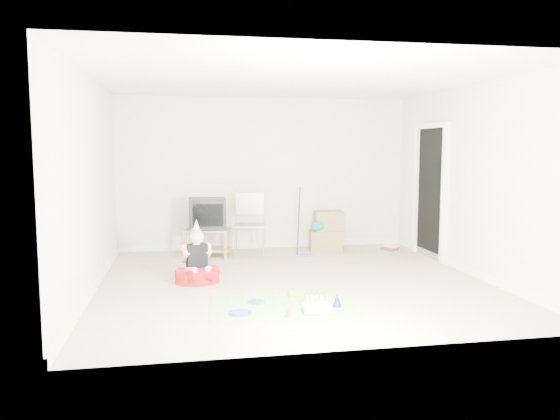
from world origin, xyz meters
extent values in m
plane|color=tan|center=(0.00, 0.00, 0.00)|extent=(5.00, 5.00, 0.00)
cube|color=black|center=(2.48, 1.20, 1.02)|extent=(0.02, 0.90, 2.05)
cube|color=olive|center=(-1.02, 1.89, 0.43)|extent=(0.80, 0.61, 0.03)
cube|color=olive|center=(-1.02, 1.89, 0.12)|extent=(0.80, 0.61, 0.03)
cube|color=olive|center=(-1.38, 1.79, 0.22)|extent=(0.06, 0.06, 0.45)
cube|color=olive|center=(-0.75, 1.62, 0.22)|extent=(0.06, 0.06, 0.45)
cube|color=olive|center=(-1.29, 2.16, 0.22)|extent=(0.06, 0.06, 0.45)
cube|color=olive|center=(-0.65, 2.00, 0.22)|extent=(0.06, 0.06, 0.45)
cube|color=black|center=(-1.02, 1.89, 0.69)|extent=(0.58, 0.48, 0.50)
cube|color=gray|center=(-0.36, 1.70, 0.52)|extent=(0.55, 0.53, 0.03)
cylinder|color=gray|center=(-0.58, 1.73, 0.53)|extent=(0.02, 0.02, 1.07)
cylinder|color=gray|center=(-0.14, 1.66, 0.53)|extent=(0.02, 0.02, 1.07)
cube|color=olive|center=(0.98, 2.02, 0.18)|extent=(0.58, 0.47, 0.35)
cube|color=olive|center=(1.04, 2.04, 0.52)|extent=(0.49, 0.40, 0.33)
ellipsoid|color=#0B707E|center=(0.82, 1.92, 0.44)|extent=(0.23, 0.16, 0.19)
cube|color=blue|center=(0.52, 1.63, 0.01)|extent=(0.29, 0.18, 0.03)
cylinder|color=black|center=(0.52, 1.63, 0.56)|extent=(0.15, 0.36, 1.08)
cube|color=#226639|center=(2.09, 1.89, 0.01)|extent=(0.28, 0.31, 0.03)
cube|color=#BA3427|center=(2.09, 1.89, 0.04)|extent=(0.28, 0.30, 0.03)
cube|color=#F0E9A9|center=(2.09, 1.89, 0.07)|extent=(0.28, 0.29, 0.03)
cylinder|color=#B21019|center=(-1.24, 0.16, 0.08)|extent=(0.67, 0.67, 0.16)
cube|color=black|center=(-1.24, 0.16, 0.33)|extent=(0.29, 0.20, 0.35)
sphere|color=#D2A98C|center=(-1.24, 0.16, 0.60)|extent=(0.21, 0.21, 0.18)
cone|color=silver|center=(-1.24, 0.16, 0.76)|extent=(0.10, 0.10, 0.14)
cube|color=#E63091|center=(-0.32, -1.06, 0.00)|extent=(1.70, 1.29, 0.01)
cube|color=white|center=(-0.02, -1.38, 0.05)|extent=(0.32, 0.26, 0.08)
cube|color=#45C26F|center=(-0.02, -1.38, 0.01)|extent=(0.32, 0.26, 0.01)
cylinder|color=beige|center=(-0.13, -1.42, 0.12)|extent=(0.01, 0.01, 0.07)
cylinder|color=beige|center=(-0.08, -1.43, 0.12)|extent=(0.01, 0.01, 0.07)
cylinder|color=beige|center=(-0.02, -1.43, 0.12)|extent=(0.01, 0.01, 0.07)
cylinder|color=beige|center=(0.03, -1.44, 0.12)|extent=(0.01, 0.01, 0.07)
cylinder|color=beige|center=(0.08, -1.44, 0.12)|extent=(0.01, 0.01, 0.07)
cylinder|color=beige|center=(-0.12, -1.33, 0.12)|extent=(0.01, 0.01, 0.07)
cylinder|color=beige|center=(-0.07, -1.33, 0.12)|extent=(0.01, 0.01, 0.07)
cylinder|color=beige|center=(-0.02, -1.34, 0.12)|extent=(0.01, 0.01, 0.07)
cylinder|color=beige|center=(0.04, -1.34, 0.12)|extent=(0.01, 0.01, 0.07)
cylinder|color=blue|center=(-0.61, -0.91, 0.01)|extent=(0.25, 0.25, 0.01)
cylinder|color=blue|center=(-0.83, -1.30, 0.01)|extent=(0.29, 0.29, 0.01)
cylinder|color=orange|center=(-0.17, -0.74, 0.05)|extent=(0.09, 0.09, 0.09)
cylinder|color=orange|center=(-0.35, -1.51, 0.04)|extent=(0.06, 0.06, 0.07)
cone|color=#1924B3|center=(0.24, -1.24, 0.08)|extent=(0.13, 0.13, 0.15)
camera|label=1|loc=(-1.41, -6.86, 1.73)|focal=35.00mm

